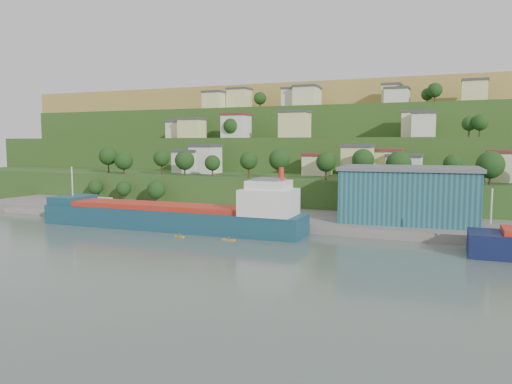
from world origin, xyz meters
The scene contains 10 objects.
ground centered at (0.00, 0.00, 0.00)m, with size 500.00×500.00×0.00m, color #47564F.
quay centered at (20.00, 28.00, 0.00)m, with size 220.00×26.00×4.00m, color slate.
pebble_beach centered at (-55.00, 22.00, 0.00)m, with size 40.00×18.00×2.40m, color slate.
hillside centered at (-0.01, 168.70, 0.09)m, with size 360.00×210.88×96.00m.
cargo_ship_near centered at (-13.20, 8.42, 2.71)m, with size 66.25×12.12×16.97m.
warehouse centered at (36.91, 29.30, 8.43)m, with size 32.26×21.14×12.80m.
caravan centered at (-49.58, 24.95, 2.70)m, with size 6.44×2.69×3.01m, color silver.
dinghy centered at (-48.96, 16.42, 1.63)m, with size 4.28×1.60×0.86m, color silver.
kayak_orange centered at (3.85, 1.31, 0.23)m, with size 3.07×0.56×0.77m.
kayak_yellow centered at (-7.77, 0.62, 0.23)m, with size 3.03×1.64×0.76m.
Camera 1 is at (49.36, -91.08, 20.47)m, focal length 35.00 mm.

